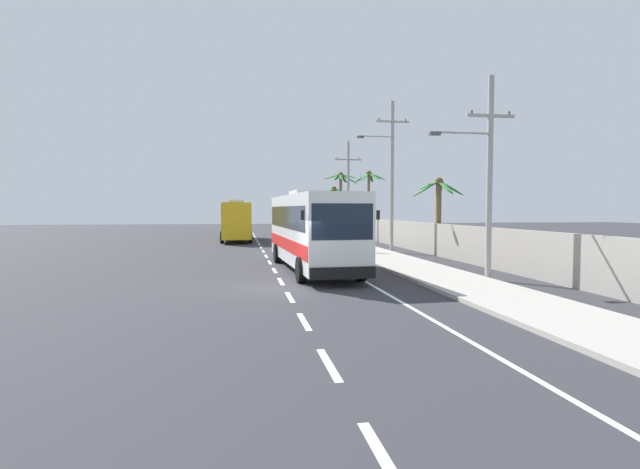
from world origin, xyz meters
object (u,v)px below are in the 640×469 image
palm_farthest (341,190)px  coach_bus_far_lane (236,220)px  utility_pole_nearest (487,172)px  palm_fourth (369,188)px  utility_pole_mid (391,172)px  coach_bus_foreground (312,228)px  utility_pole_far (348,189)px  palm_nearest (438,202)px  pedestrian_near_kerb (366,238)px  palm_second (334,199)px  motorcycle_beside_bus (329,243)px  palm_third (331,202)px

palm_farthest → coach_bus_far_lane: bearing=-145.4°
utility_pole_nearest → palm_fourth: utility_pole_nearest is taller
utility_pole_mid → palm_fourth: (2.40, 14.50, -0.45)m
coach_bus_foreground → utility_pole_far: bearing=72.9°
palm_nearest → palm_farthest: bearing=93.2°
pedestrian_near_kerb → palm_second: (1.74, 19.90, 2.97)m
utility_pole_mid → motorcycle_beside_bus: bearing=164.9°
coach_bus_far_lane → motorcycle_beside_bus: bearing=-64.6°
coach_bus_far_lane → palm_third: bearing=45.9°
palm_farthest → coach_bus_foreground: bearing=-104.3°
palm_farthest → palm_nearest: bearing=-86.8°
coach_bus_far_lane → palm_third: palm_third is taller
coach_bus_foreground → utility_pole_nearest: 8.37m
palm_third → utility_pole_nearest: bearing=-91.3°
coach_bus_foreground → coach_bus_far_lane: 23.03m
coach_bus_foreground → utility_pole_far: size_ratio=1.29×
motorcycle_beside_bus → utility_pole_nearest: bearing=-74.2°
palm_nearest → coach_bus_far_lane: bearing=128.5°
palm_nearest → palm_second: palm_second is taller
coach_bus_foreground → palm_second: bearing=76.9°
utility_pole_nearest → utility_pole_mid: (0.04, 13.04, 0.95)m
coach_bus_foreground → utility_pole_mid: (6.58, 8.41, 3.35)m
coach_bus_far_lane → utility_pole_far: bearing=-7.0°
utility_pole_mid → utility_pole_far: utility_pole_mid is taller
coach_bus_foreground → utility_pole_far: (6.60, 21.45, 2.78)m
palm_nearest → palm_farthest: size_ratio=0.70×
palm_fourth → palm_third: bearing=97.9°
palm_second → palm_farthest: 3.83m
coach_bus_far_lane → palm_second: bearing=24.3°
coach_bus_foreground → utility_pole_mid: bearing=51.9°
palm_second → coach_bus_foreground: bearing=-103.1°
motorcycle_beside_bus → palm_third: palm_third is taller
pedestrian_near_kerb → palm_third: palm_third is taller
utility_pole_nearest → palm_nearest: (2.62, 11.16, -1.05)m
coach_bus_far_lane → pedestrian_near_kerb: (8.35, -15.35, -0.90)m
motorcycle_beside_bus → palm_farthest: palm_farthest is taller
palm_third → pedestrian_near_kerb: bearing=-95.9°
pedestrian_near_kerb → coach_bus_foreground: bearing=-93.3°
palm_nearest → pedestrian_near_kerb: bearing=169.5°
motorcycle_beside_bus → palm_farthest: size_ratio=0.28×
coach_bus_foreground → palm_third: (7.42, 34.23, 1.80)m
palm_second → palm_nearest: bearing=-82.3°
utility_pole_mid → palm_farthest: 22.31m
utility_pole_mid → palm_second: 18.91m
coach_bus_foreground → pedestrian_near_kerb: (4.62, 7.37, -0.96)m
palm_third → palm_fourth: bearing=-82.1°
pedestrian_near_kerb → palm_farthest: (3.18, 23.31, 3.95)m
coach_bus_foreground → coach_bus_far_lane: coach_bus_foreground is taller
palm_nearest → palm_third: size_ratio=1.01×
coach_bus_foreground → palm_third: palm_third is taller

